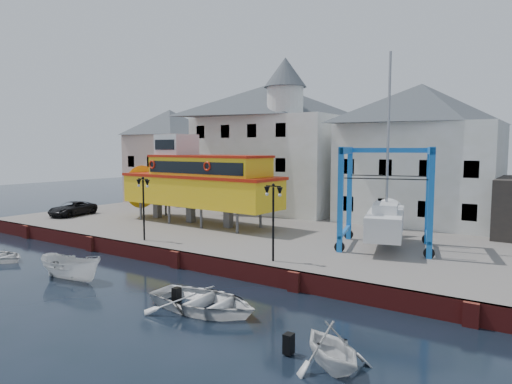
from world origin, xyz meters
The scene contains 14 objects.
ground centered at (0.00, 0.00, 0.00)m, with size 140.00×140.00×0.00m, color black.
hardstanding centered at (0.00, 11.00, 0.50)m, with size 44.00×22.00×1.00m, color slate.
quay_wall centered at (0.00, 0.10, 0.50)m, with size 44.00×0.47×1.00m.
building_pink centered at (-18.00, 18.00, 6.15)m, with size 8.00×7.00×10.30m.
building_white_main centered at (-4.87, 18.39, 7.34)m, with size 14.00×8.30×14.00m.
building_white_right centered at (9.00, 19.00, 6.60)m, with size 12.00×8.00×11.20m.
lamp_post_left centered at (-4.00, 1.20, 4.17)m, with size 1.12×0.32×4.20m.
lamp_post_right centered at (6.00, 1.20, 4.17)m, with size 1.12×0.32×4.20m.
tour_boat centered at (-6.30, 8.34, 4.38)m, with size 16.63×4.70×7.17m.
travel_lift centered at (9.77, 8.45, 2.98)m, with size 6.42×8.06×11.80m.
van centered at (-17.75, 5.25, 1.63)m, with size 2.08×4.51×1.25m, color black.
motorboat_a centered at (-2.91, -4.96, 0.00)m, with size 1.53×4.06×1.57m, color white.
motorboat_b centered at (6.01, -4.57, 0.00)m, with size 3.74×5.24×1.08m, color white.
motorboat_c centered at (12.82, -6.23, 0.00)m, with size 2.59×3.00×1.58m, color white.
Camera 1 is at (18.66, -19.32, 7.07)m, focal length 32.00 mm.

